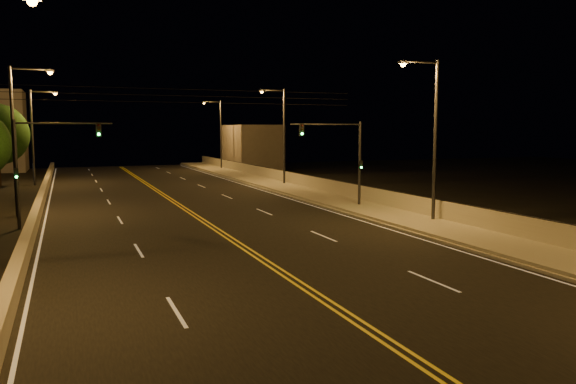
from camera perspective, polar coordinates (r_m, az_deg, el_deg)
name	(u,v)px	position (r m, az deg, el deg)	size (l,w,h in m)	color
road	(234,241)	(27.06, -5.53, -4.98)	(18.00, 120.00, 0.02)	black
sidewalk	(423,224)	(31.71, 13.59, -3.20)	(3.60, 120.00, 0.30)	#9C9882
curb	(394,228)	(30.69, 10.73, -3.59)	(0.14, 120.00, 0.15)	#9C9882
parapet_wall	(449,211)	(32.59, 15.99, -1.86)	(0.30, 120.00, 1.00)	#A7A08B
jersey_barrier	(25,248)	(26.03, -25.18, -5.16)	(0.45, 120.00, 0.78)	#A7A08B
distant_building_right	(252,147)	(77.33, -3.71, 4.60)	(6.00, 10.00, 5.96)	slate
parapet_rail	(449,202)	(32.52, 16.02, -0.94)	(0.06, 0.06, 120.00)	black
lane_markings	(234,241)	(26.99, -5.49, -4.99)	(17.32, 116.00, 0.00)	silver
streetlight_1	(431,131)	(32.13, 14.35, 6.05)	(2.55, 0.28, 9.10)	#2D2D33
streetlight_2	(281,130)	(52.66, -0.68, 6.28)	(2.55, 0.28, 9.10)	#2D2D33
streetlight_3	(219,130)	(74.51, -7.04, 6.25)	(2.55, 0.28, 9.10)	#2D2D33
streetlight_5	(18,131)	(37.71, -25.72, 5.64)	(2.55, 0.28, 9.10)	#2D2D33
streetlight_6	(35,130)	(59.17, -24.29, 5.73)	(2.55, 0.28, 9.10)	#2D2D33
traffic_signal_right	(346,154)	(37.41, 5.93, 3.89)	(5.11, 0.31, 5.87)	#2D2D33
traffic_signal_left	(37,159)	(33.20, -24.15, 3.06)	(5.11, 0.31, 5.87)	#2D2D33
overhead_wires	(190,96)	(35.82, -9.95, 9.59)	(22.00, 0.03, 0.83)	black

